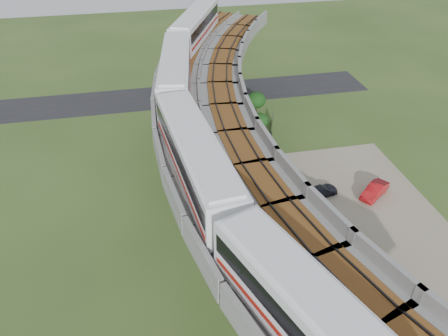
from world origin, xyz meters
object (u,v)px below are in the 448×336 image
(metro_train, at_px, (210,109))
(car_dark, at_px, (321,191))
(car_white, at_px, (379,301))
(car_red, at_px, (375,191))

(metro_train, bearing_deg, car_dark, 8.11)
(car_white, relative_size, car_dark, 0.98)
(metro_train, distance_m, car_dark, 16.82)
(car_red, height_order, car_dark, car_red)
(car_white, distance_m, car_dark, 14.39)
(metro_train, xyz_separation_m, car_dark, (11.96, 1.71, -11.69))
(car_white, bearing_deg, car_dark, 49.28)
(car_red, xyz_separation_m, car_dark, (-5.55, 1.20, -0.10))
(metro_train, distance_m, car_white, 20.37)
(car_red, distance_m, car_dark, 5.68)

